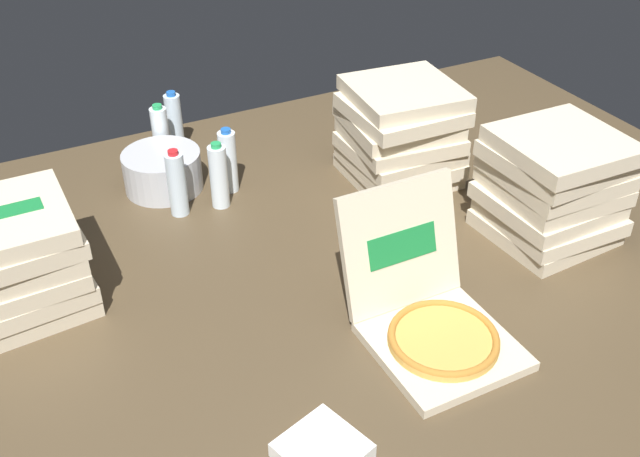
{
  "coord_description": "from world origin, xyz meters",
  "views": [
    {
      "loc": [
        -0.75,
        -1.46,
        1.34
      ],
      "look_at": [
        0.05,
        0.1,
        0.14
      ],
      "focal_mm": 41.46,
      "sensor_mm": 36.0,
      "label": 1
    }
  ],
  "objects_px": {
    "open_pizza_box": "(430,312)",
    "pizza_stack_left_mid": "(400,135)",
    "pizza_stack_right_mid": "(552,186)",
    "water_bottle_3": "(161,136)",
    "pizza_stack_right_near": "(12,261)",
    "napkin_pile": "(322,451)",
    "water_bottle_4": "(228,161)",
    "water_bottle_1": "(174,122)",
    "water_bottle_0": "(177,184)",
    "water_bottle_2": "(219,176)",
    "ice_bucket": "(163,171)"
  },
  "relations": [
    {
      "from": "pizza_stack_left_mid",
      "to": "water_bottle_4",
      "type": "bearing_deg",
      "value": 160.09
    },
    {
      "from": "water_bottle_2",
      "to": "napkin_pile",
      "type": "distance_m",
      "value": 1.09
    },
    {
      "from": "ice_bucket",
      "to": "water_bottle_4",
      "type": "relative_size",
      "value": 1.14
    },
    {
      "from": "water_bottle_1",
      "to": "water_bottle_3",
      "type": "xyz_separation_m",
      "value": [
        -0.08,
        -0.08,
        0.0
      ]
    },
    {
      "from": "water_bottle_0",
      "to": "water_bottle_2",
      "type": "distance_m",
      "value": 0.14
    },
    {
      "from": "ice_bucket",
      "to": "water_bottle_4",
      "type": "xyz_separation_m",
      "value": [
        0.2,
        -0.12,
        0.04
      ]
    },
    {
      "from": "water_bottle_1",
      "to": "water_bottle_4",
      "type": "distance_m",
      "value": 0.38
    },
    {
      "from": "pizza_stack_right_mid",
      "to": "water_bottle_3",
      "type": "xyz_separation_m",
      "value": [
        -0.93,
        0.99,
        -0.06
      ]
    },
    {
      "from": "water_bottle_3",
      "to": "napkin_pile",
      "type": "height_order",
      "value": "water_bottle_3"
    },
    {
      "from": "pizza_stack_left_mid",
      "to": "ice_bucket",
      "type": "xyz_separation_m",
      "value": [
        -0.76,
        0.32,
        -0.11
      ]
    },
    {
      "from": "pizza_stack_right_mid",
      "to": "pizza_stack_left_mid",
      "type": "bearing_deg",
      "value": 114.5
    },
    {
      "from": "open_pizza_box",
      "to": "pizza_stack_right_near",
      "type": "bearing_deg",
      "value": 146.32
    },
    {
      "from": "water_bottle_1",
      "to": "water_bottle_2",
      "type": "xyz_separation_m",
      "value": [
        0.01,
        -0.45,
        0.0
      ]
    },
    {
      "from": "pizza_stack_right_mid",
      "to": "water_bottle_4",
      "type": "xyz_separation_m",
      "value": [
        -0.79,
        0.7,
        -0.06
      ]
    },
    {
      "from": "open_pizza_box",
      "to": "napkin_pile",
      "type": "relative_size",
      "value": 2.72
    },
    {
      "from": "open_pizza_box",
      "to": "napkin_pile",
      "type": "distance_m",
      "value": 0.49
    },
    {
      "from": "ice_bucket",
      "to": "pizza_stack_right_near",
      "type": "bearing_deg",
      "value": -141.95
    },
    {
      "from": "water_bottle_2",
      "to": "water_bottle_0",
      "type": "bearing_deg",
      "value": 173.22
    },
    {
      "from": "pizza_stack_right_mid",
      "to": "water_bottle_3",
      "type": "relative_size",
      "value": 1.59
    },
    {
      "from": "pizza_stack_left_mid",
      "to": "water_bottle_4",
      "type": "relative_size",
      "value": 1.69
    },
    {
      "from": "ice_bucket",
      "to": "water_bottle_3",
      "type": "relative_size",
      "value": 1.14
    },
    {
      "from": "pizza_stack_left_mid",
      "to": "water_bottle_3",
      "type": "bearing_deg",
      "value": 145.38
    },
    {
      "from": "pizza_stack_right_mid",
      "to": "water_bottle_4",
      "type": "relative_size",
      "value": 1.59
    },
    {
      "from": "water_bottle_4",
      "to": "pizza_stack_right_mid",
      "type": "bearing_deg",
      "value": -41.87
    },
    {
      "from": "napkin_pile",
      "to": "pizza_stack_right_near",
      "type": "bearing_deg",
      "value": 120.73
    },
    {
      "from": "water_bottle_2",
      "to": "napkin_pile",
      "type": "relative_size",
      "value": 1.39
    },
    {
      "from": "water_bottle_1",
      "to": "open_pizza_box",
      "type": "bearing_deg",
      "value": -78.48
    },
    {
      "from": "water_bottle_3",
      "to": "pizza_stack_left_mid",
      "type": "bearing_deg",
      "value": -34.62
    },
    {
      "from": "pizza_stack_left_mid",
      "to": "water_bottle_1",
      "type": "distance_m",
      "value": 0.85
    },
    {
      "from": "water_bottle_1",
      "to": "water_bottle_4",
      "type": "relative_size",
      "value": 1.0
    },
    {
      "from": "pizza_stack_right_mid",
      "to": "water_bottle_0",
      "type": "height_order",
      "value": "pizza_stack_right_mid"
    },
    {
      "from": "pizza_stack_right_near",
      "to": "napkin_pile",
      "type": "relative_size",
      "value": 2.25
    },
    {
      "from": "water_bottle_2",
      "to": "water_bottle_3",
      "type": "xyz_separation_m",
      "value": [
        -0.08,
        0.36,
        0.0
      ]
    },
    {
      "from": "open_pizza_box",
      "to": "water_bottle_1",
      "type": "relative_size",
      "value": 1.96
    },
    {
      "from": "open_pizza_box",
      "to": "ice_bucket",
      "type": "height_order",
      "value": "open_pizza_box"
    },
    {
      "from": "water_bottle_0",
      "to": "water_bottle_1",
      "type": "bearing_deg",
      "value": 73.02
    },
    {
      "from": "water_bottle_2",
      "to": "water_bottle_3",
      "type": "distance_m",
      "value": 0.37
    },
    {
      "from": "napkin_pile",
      "to": "water_bottle_1",
      "type": "bearing_deg",
      "value": 83.76
    },
    {
      "from": "pizza_stack_right_mid",
      "to": "water_bottle_1",
      "type": "distance_m",
      "value": 1.37
    },
    {
      "from": "open_pizza_box",
      "to": "water_bottle_4",
      "type": "bearing_deg",
      "value": 101.85
    },
    {
      "from": "open_pizza_box",
      "to": "pizza_stack_left_mid",
      "type": "xyz_separation_m",
      "value": [
        0.36,
        0.73,
        0.1
      ]
    },
    {
      "from": "water_bottle_0",
      "to": "water_bottle_2",
      "type": "xyz_separation_m",
      "value": [
        0.14,
        -0.02,
        0.0
      ]
    },
    {
      "from": "pizza_stack_left_mid",
      "to": "water_bottle_1",
      "type": "bearing_deg",
      "value": 137.68
    },
    {
      "from": "open_pizza_box",
      "to": "water_bottle_3",
      "type": "distance_m",
      "value": 1.26
    },
    {
      "from": "water_bottle_1",
      "to": "ice_bucket",
      "type": "bearing_deg",
      "value": -117.06
    },
    {
      "from": "ice_bucket",
      "to": "water_bottle_4",
      "type": "bearing_deg",
      "value": -30.17
    },
    {
      "from": "pizza_stack_right_near",
      "to": "pizza_stack_right_mid",
      "type": "distance_m",
      "value": 1.58
    },
    {
      "from": "ice_bucket",
      "to": "pizza_stack_right_mid",
      "type": "bearing_deg",
      "value": -39.78
    },
    {
      "from": "ice_bucket",
      "to": "napkin_pile",
      "type": "bearing_deg",
      "value": -91.67
    },
    {
      "from": "water_bottle_1",
      "to": "pizza_stack_right_mid",
      "type": "bearing_deg",
      "value": -51.44
    }
  ]
}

